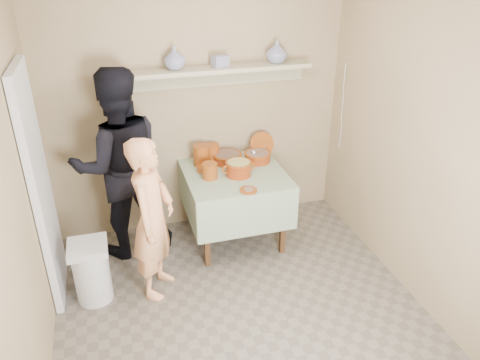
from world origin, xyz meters
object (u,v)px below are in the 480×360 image
object	(u,v)px
person_helper	(119,165)
cazuela_rice	(239,167)
trash_bin	(92,272)
serving_table	(235,183)
person_cook	(153,219)

from	to	relation	value
person_helper	cazuela_rice	xyz separation A→B (m)	(1.10, -0.21, -0.07)
trash_bin	cazuela_rice	bearing A→B (deg)	18.66
trash_bin	serving_table	bearing A→B (deg)	21.53
cazuela_rice	trash_bin	world-z (taller)	cazuela_rice
person_helper	trash_bin	size ratio (longest dim) A/B	3.29
person_cook	trash_bin	distance (m)	0.70
person_cook	serving_table	distance (m)	1.05
trash_bin	person_cook	bearing A→B (deg)	-1.89
cazuela_rice	trash_bin	distance (m)	1.62
serving_table	trash_bin	world-z (taller)	serving_table
person_helper	person_cook	bearing A→B (deg)	99.85
person_helper	cazuela_rice	world-z (taller)	person_helper
serving_table	cazuela_rice	bearing A→B (deg)	-74.81
serving_table	cazuela_rice	world-z (taller)	cazuela_rice
person_helper	serving_table	bearing A→B (deg)	166.63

